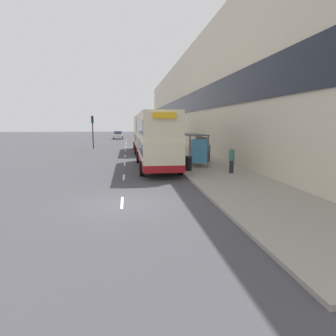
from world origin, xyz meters
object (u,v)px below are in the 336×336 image
Objects in this scene: car_0 at (118,135)px; litter_bin at (188,163)px; bus_shelter at (196,143)px; double_decker_bus_ahead at (145,133)px; pedestrian_at_shelter at (232,159)px; pedestrian_1 at (209,152)px; double_decker_bus_near at (156,139)px; traffic_light_far_kerb at (93,126)px.

car_0 is 46.33m from litter_bin.
bus_shelter is 0.39× the size of double_decker_bus_ahead.
litter_bin is at bearing 151.84° from pedestrian_at_shelter.
pedestrian_at_shelter is (4.79, -17.44, -1.22)m from double_decker_bus_ahead.
bus_shelter is 1.07× the size of car_0.
pedestrian_at_shelter is at bearing -74.65° from double_decker_bus_ahead.
pedestrian_at_shelter is 6.22m from pedestrian_1.
litter_bin is (2.08, -2.17, -1.61)m from double_decker_bus_near.
double_decker_bus_near is 6.41× the size of pedestrian_1.
traffic_light_far_kerb is (-11.75, 16.51, 2.06)m from pedestrian_1.
car_0 is (-4.25, 29.90, -1.44)m from double_decker_bus_ahead.
double_decker_bus_near reaches higher than pedestrian_1.
bus_shelter is at bearing -128.06° from pedestrian_1.
pedestrian_at_shelter is at bearing -62.86° from traffic_light_far_kerb.
double_decker_bus_ahead is 2.73× the size of car_0.
traffic_light_far_kerb is at bearing 118.77° from bus_shelter.
bus_shelter reaches higher than pedestrian_1.
traffic_light_far_kerb is (-11.65, 22.73, 1.97)m from pedestrian_at_shelter.
pedestrian_at_shelter is (4.78, -3.62, -1.22)m from double_decker_bus_near.
double_decker_bus_ahead is at bearing 98.08° from car_0.
pedestrian_at_shelter is at bearing -28.16° from litter_bin.
pedestrian_at_shelter is at bearing 100.80° from car_0.
double_decker_bus_ahead is at bearing 105.35° from pedestrian_at_shelter.
double_decker_bus_near reaches higher than bus_shelter.
bus_shelter is 2.71m from pedestrian_1.
double_decker_bus_near is 3.41m from litter_bin.
bus_shelter is at bearing 10.04° from double_decker_bus_near.
litter_bin is at bearing -113.92° from bus_shelter.
bus_shelter is 0.94× the size of traffic_light_far_kerb.
bus_shelter reaches higher than litter_bin.
pedestrian_at_shelter is at bearing -70.60° from bus_shelter.
car_0 is 2.40× the size of pedestrian_1.
car_0 is at bearing 83.92° from traffic_light_far_kerb.
bus_shelter is 4.00× the size of litter_bin.
traffic_light_far_kerb is at bearing 83.92° from car_0.
car_0 is at bearing 98.08° from double_decker_bus_ahead.
bus_shelter is 2.32× the size of pedestrian_at_shelter.
car_0 is at bearing 100.80° from pedestrian_at_shelter.
traffic_light_far_kerb is at bearing 142.38° from double_decker_bus_ahead.
pedestrian_1 is at bearing -66.49° from double_decker_bus_ahead.
pedestrian_1 is at bearing 89.12° from pedestrian_at_shelter.
double_decker_bus_near reaches higher than pedestrian_at_shelter.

